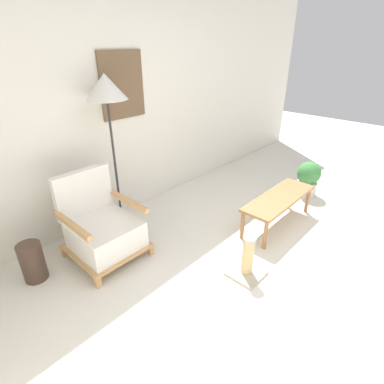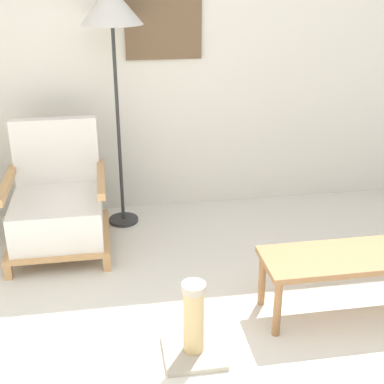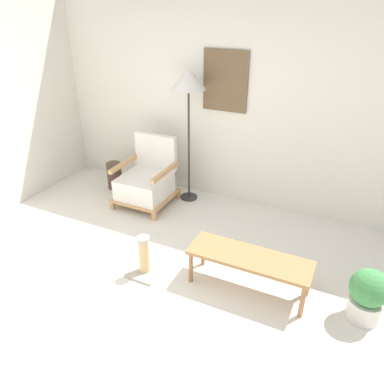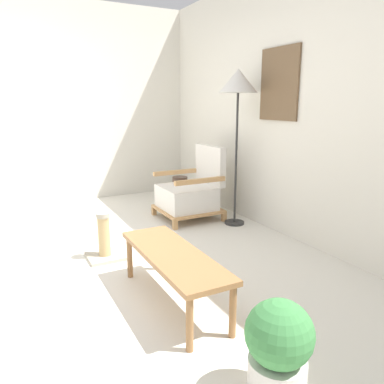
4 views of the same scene
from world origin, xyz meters
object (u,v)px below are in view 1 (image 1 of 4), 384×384
Objects in this scene: vase at (33,262)px; armchair at (102,228)px; potted_plant at (308,178)px; scratching_post at (247,262)px; coffee_table at (279,200)px; floor_lamp at (106,93)px.

armchair is at bearing -14.51° from vase.
potted_plant is 2.02m from scratching_post.
potted_plant is at bearing -19.23° from armchair.
coffee_table is 2.65× the size of scratching_post.
coffee_table is at bearing -30.77° from armchair.
armchair is 2.00m from coffee_table.
armchair is 1.46m from scratching_post.
coffee_table is (1.72, -1.02, 0.01)m from armchair.
scratching_post is (0.73, -1.25, -0.16)m from armchair.
floor_lamp is 4.04× the size of scratching_post.
vase is 3.55m from potted_plant.
floor_lamp is 4.53× the size of vase.
scratching_post is (0.28, -1.59, -1.38)m from floor_lamp.
coffee_table is (1.27, -1.36, -1.21)m from floor_lamp.
potted_plant is (1.01, 0.07, -0.07)m from coffee_table.
vase reaches higher than coffee_table.
armchair reaches higher than scratching_post.
coffee_table is 2.97× the size of vase.
floor_lamp reaches higher than vase.
potted_plant is at bearing 8.53° from scratching_post.
armchair reaches higher than vase.
armchair is 1.75× the size of potted_plant.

